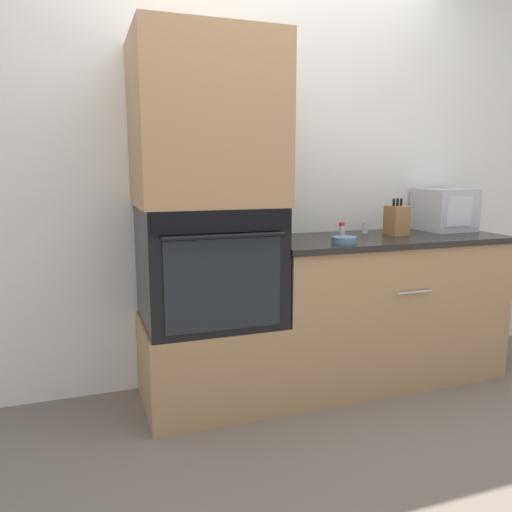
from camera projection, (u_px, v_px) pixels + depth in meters
The scene contains 11 objects.
ground_plane at pixel (292, 415), 2.62m from camera, with size 12.00×12.00×0.00m, color #6B6056.
wall_back at pixel (253, 174), 3.00m from camera, with size 8.00×0.05×2.50m.
oven_cabinet_base at pixel (210, 361), 2.74m from camera, with size 0.72×0.60×0.47m.
wall_oven at pixel (209, 264), 2.65m from camera, with size 0.70×0.64×0.62m.
oven_cabinet_upper at pixel (206, 123), 2.53m from camera, with size 0.72×0.60×0.84m.
counter_unit at pixel (381, 307), 3.06m from camera, with size 1.46×0.63×0.88m.
microwave at pixel (444, 210), 3.25m from camera, with size 0.30×0.33×0.27m.
knife_block at pixel (397, 220), 3.03m from camera, with size 0.11×0.13×0.22m.
bowl at pixel (344, 240), 2.69m from camera, with size 0.14×0.14×0.04m.
condiment_jar_near at pixel (342, 231), 2.85m from camera, with size 0.04×0.04×0.10m.
condiment_jar_mid at pixel (365, 228), 3.11m from camera, with size 0.04×0.04×0.07m.
Camera 1 is at (-0.99, -2.24, 1.28)m, focal length 35.00 mm.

